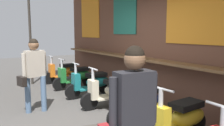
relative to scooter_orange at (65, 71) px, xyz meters
name	(u,v)px	position (x,y,z in m)	size (l,w,h in m)	color
ground_plane	(78,123)	(3.66, -1.08, -0.39)	(26.51, 26.51, 0.00)	#474442
market_stall_facade	(154,21)	(3.66, 0.81, 1.62)	(9.47, 2.24, 3.64)	brown
scooter_orange	(65,71)	(0.00, 0.00, 0.00)	(0.46, 1.40, 0.97)	orange
scooter_green	(76,76)	(1.02, 0.00, 0.00)	(0.48, 1.40, 0.97)	#237533
scooter_teal	(93,83)	(2.15, 0.00, 0.00)	(0.46, 1.40, 0.97)	#197075
scooter_cream	(112,90)	(3.16, 0.00, 0.00)	(0.49, 1.40, 0.97)	beige
scooter_blue	(140,102)	(4.23, 0.00, 0.00)	(0.48, 1.40, 0.97)	#233D9E
scooter_yellow	(181,119)	(5.25, 0.00, 0.00)	(0.48, 1.40, 0.97)	gold
shopper_with_handbag	(133,109)	(5.82, -1.40, 0.59)	(0.27, 0.65, 1.62)	brown
shopper_browsing	(34,68)	(2.59, -1.64, 0.59)	(0.39, 0.65, 1.63)	slate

